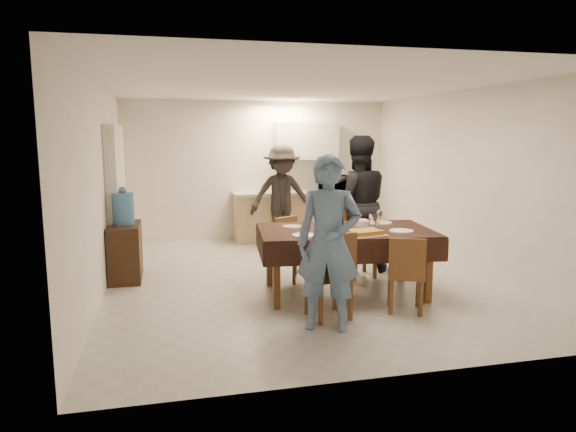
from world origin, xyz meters
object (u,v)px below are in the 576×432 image
(wine_bottle, at_px, (340,215))
(savoury_tart, at_px, (365,232))
(water_pitcher, at_px, (374,221))
(person_far, at_px, (357,204))
(person_near, at_px, (329,243))
(microwave, at_px, (334,183))
(person_kitchen, at_px, (282,195))
(console, at_px, (125,252))
(water_jug, at_px, (123,209))
(dining_table, at_px, (345,232))

(wine_bottle, distance_m, savoury_tart, 0.48)
(water_pitcher, height_order, person_far, person_far)
(person_near, xyz_separation_m, person_far, (1.10, 2.10, 0.09))
(microwave, xyz_separation_m, person_kitchen, (-1.12, -0.45, -0.16))
(water_pitcher, height_order, savoury_tart, water_pitcher)
(person_kitchen, bearing_deg, person_far, -71.44)
(water_pitcher, xyz_separation_m, microwave, (0.66, 3.53, 0.14))
(console, relative_size, wine_bottle, 2.42)
(microwave, xyz_separation_m, person_far, (-0.46, -2.43, -0.08))
(console, xyz_separation_m, savoury_tart, (2.79, -1.70, 0.46))
(water_jug, distance_m, person_far, 3.25)
(person_kitchen, bearing_deg, water_pitcher, -81.40)
(dining_table, xyz_separation_m, microwave, (1.01, 3.48, 0.27))
(microwave, bearing_deg, water_pitcher, 79.46)
(water_pitcher, bearing_deg, microwave, 79.46)
(dining_table, xyz_separation_m, person_near, (-0.55, -1.05, 0.11))
(savoury_tart, relative_size, person_far, 0.23)
(water_pitcher, bearing_deg, wine_bottle, 165.96)
(microwave, bearing_deg, wine_bottle, 72.88)
(console, bearing_deg, dining_table, -26.20)
(person_far, xyz_separation_m, person_kitchen, (-0.67, 1.98, -0.08))
(water_jug, xyz_separation_m, person_far, (3.24, -0.27, -0.00))
(dining_table, distance_m, console, 3.03)
(dining_table, xyz_separation_m, console, (-2.69, 1.32, -0.40))
(console, xyz_separation_m, person_near, (2.14, -2.37, 0.51))
(savoury_tart, relative_size, microwave, 0.85)
(dining_table, bearing_deg, microwave, 80.11)
(wine_bottle, height_order, savoury_tart, wine_bottle)
(dining_table, distance_m, wine_bottle, 0.22)
(savoury_tart, relative_size, person_kitchen, 0.25)
(dining_table, height_order, wine_bottle, wine_bottle)
(console, relative_size, water_pitcher, 4.42)
(dining_table, xyz_separation_m, person_kitchen, (-0.12, 3.03, 0.11))
(wine_bottle, relative_size, person_kitchen, 0.19)
(water_pitcher, distance_m, savoury_tart, 0.42)
(savoury_tart, height_order, person_kitchen, person_kitchen)
(water_pitcher, relative_size, savoury_tart, 0.42)
(dining_table, xyz_separation_m, person_far, (0.55, 1.05, 0.20))
(dining_table, distance_m, savoury_tart, 0.40)
(person_far, bearing_deg, dining_table, 71.24)
(water_pitcher, xyz_separation_m, savoury_tart, (-0.25, -0.33, -0.07))
(savoury_tart, bearing_deg, console, 148.60)
(person_kitchen, bearing_deg, microwave, 21.82)
(wine_bottle, height_order, person_near, person_near)
(microwave, height_order, person_near, person_near)
(person_far, height_order, person_kitchen, person_far)
(console, relative_size, microwave, 1.58)
(wine_bottle, distance_m, microwave, 3.59)
(console, relative_size, savoury_tart, 1.86)
(person_far, bearing_deg, console, 4.04)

